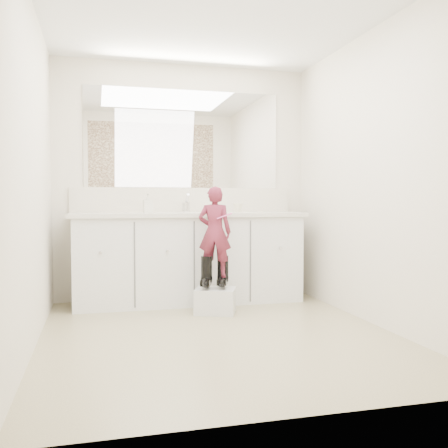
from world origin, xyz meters
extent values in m
plane|color=#7E7353|center=(0.00, 0.00, 0.00)|extent=(3.00, 3.00, 0.00)
plane|color=white|center=(0.00, 0.00, 2.40)|extent=(3.00, 3.00, 0.00)
plane|color=beige|center=(0.00, 1.50, 1.20)|extent=(2.60, 0.00, 2.60)
plane|color=beige|center=(0.00, -1.50, 1.20)|extent=(2.60, 0.00, 2.60)
plane|color=beige|center=(-1.30, 0.00, 1.20)|extent=(0.00, 3.00, 3.00)
plane|color=beige|center=(1.30, 0.00, 1.20)|extent=(0.00, 3.00, 3.00)
cube|color=silver|center=(0.00, 1.23, 0.42)|extent=(2.20, 0.55, 0.85)
cube|color=beige|center=(0.00, 1.21, 0.87)|extent=(2.28, 0.58, 0.04)
cube|color=beige|center=(0.00, 1.49, 1.02)|extent=(2.28, 0.03, 0.25)
cube|color=white|center=(0.00, 1.49, 1.64)|extent=(2.00, 0.02, 1.00)
cube|color=#472819|center=(0.00, -1.49, 1.65)|extent=(2.00, 0.01, 1.20)
cylinder|color=silver|center=(0.00, 1.38, 0.94)|extent=(0.08, 0.08, 0.10)
imported|color=beige|center=(0.50, 1.23, 0.94)|extent=(0.10, 0.10, 0.09)
imported|color=beige|center=(-0.41, 1.16, 0.98)|extent=(0.09, 0.09, 0.18)
cube|color=silver|center=(0.14, 0.70, 0.11)|extent=(0.43, 0.39, 0.22)
imported|color=#A1314A|center=(0.14, 0.72, 0.73)|extent=(0.35, 0.29, 0.81)
cylinder|color=#EB5BA8|center=(0.21, 0.64, 0.87)|extent=(0.13, 0.06, 0.06)
camera|label=1|loc=(-0.88, -3.61, 1.01)|focal=40.00mm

